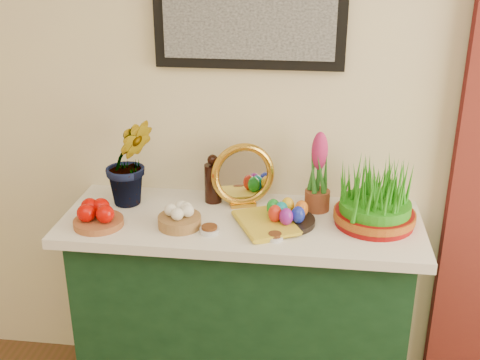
# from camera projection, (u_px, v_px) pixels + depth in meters

# --- Properties ---
(sideboard) EXTENTS (1.30, 0.45, 0.85)m
(sideboard) POSITION_uv_depth(u_px,v_px,m) (242.00, 317.00, 2.53)
(sideboard) COLOR #14381E
(sideboard) RESTS_ON ground
(tablecloth) EXTENTS (1.40, 0.55, 0.04)m
(tablecloth) POSITION_uv_depth(u_px,v_px,m) (242.00, 222.00, 2.36)
(tablecloth) COLOR silver
(tablecloth) RESTS_ON sideboard
(hyacinth_green) EXTENTS (0.30, 0.29, 0.48)m
(hyacinth_green) POSITION_uv_depth(u_px,v_px,m) (129.00, 148.00, 2.39)
(hyacinth_green) COLOR #286D22
(hyacinth_green) RESTS_ON tablecloth
(apple_bowl) EXTENTS (0.22, 0.22, 0.10)m
(apple_bowl) POSITION_uv_depth(u_px,v_px,m) (98.00, 216.00, 2.28)
(apple_bowl) COLOR #98522B
(apple_bowl) RESTS_ON tablecloth
(garlic_basket) EXTENTS (0.18, 0.18, 0.09)m
(garlic_basket) POSITION_uv_depth(u_px,v_px,m) (179.00, 218.00, 2.27)
(garlic_basket) COLOR #9F6840
(garlic_basket) RESTS_ON tablecloth
(vinegar_cruet) EXTENTS (0.07, 0.07, 0.21)m
(vinegar_cruet) POSITION_uv_depth(u_px,v_px,m) (213.00, 181.00, 2.46)
(vinegar_cruet) COLOR black
(vinegar_cruet) RESTS_ON tablecloth
(mirror) EXTENTS (0.26, 0.14, 0.26)m
(mirror) POSITION_uv_depth(u_px,v_px,m) (243.00, 176.00, 2.42)
(mirror) COLOR gold
(mirror) RESTS_ON tablecloth
(book) EXTENTS (0.27, 0.31, 0.03)m
(book) POSITION_uv_depth(u_px,v_px,m) (242.00, 226.00, 2.25)
(book) COLOR gold
(book) RESTS_ON tablecloth
(spice_dish_left) EXTENTS (0.07, 0.07, 0.03)m
(spice_dish_left) POSITION_uv_depth(u_px,v_px,m) (209.00, 230.00, 2.23)
(spice_dish_left) COLOR silver
(spice_dish_left) RESTS_ON tablecloth
(spice_dish_right) EXTENTS (0.06, 0.06, 0.03)m
(spice_dish_right) POSITION_uv_depth(u_px,v_px,m) (275.00, 237.00, 2.18)
(spice_dish_right) COLOR silver
(spice_dish_right) RESTS_ON tablecloth
(egg_plate) EXTENTS (0.29, 0.29, 0.09)m
(egg_plate) POSITION_uv_depth(u_px,v_px,m) (286.00, 215.00, 2.29)
(egg_plate) COLOR black
(egg_plate) RESTS_ON tablecloth
(hyacinth_pink) EXTENTS (0.10, 0.10, 0.33)m
(hyacinth_pink) POSITION_uv_depth(u_px,v_px,m) (318.00, 176.00, 2.37)
(hyacinth_pink) COLOR brown
(hyacinth_pink) RESTS_ON tablecloth
(wheatgrass_sabzeh) EXTENTS (0.31, 0.31, 0.25)m
(wheatgrass_sabzeh) POSITION_uv_depth(u_px,v_px,m) (376.00, 198.00, 2.26)
(wheatgrass_sabzeh) COLOR maroon
(wheatgrass_sabzeh) RESTS_ON tablecloth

